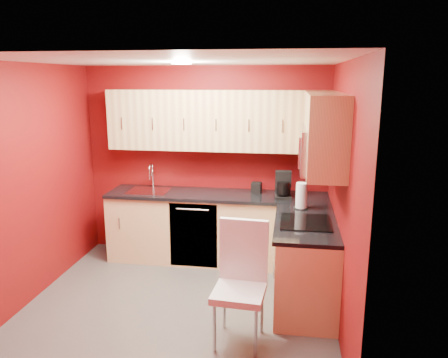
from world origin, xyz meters
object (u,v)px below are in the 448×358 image
(microwave, at_px, (321,150))
(napkin_holder, at_px, (256,188))
(paper_towel, at_px, (301,196))
(dining_chair, at_px, (239,286))
(coffee_maker, at_px, (283,185))
(sink, at_px, (149,188))

(microwave, relative_size, napkin_holder, 5.79)
(paper_towel, distance_m, dining_chair, 1.47)
(napkin_holder, xyz_separation_m, paper_towel, (0.55, -0.63, 0.08))
(paper_towel, relative_size, dining_chair, 0.27)
(coffee_maker, xyz_separation_m, dining_chair, (-0.33, -1.69, -0.52))
(coffee_maker, bearing_deg, dining_chair, -105.69)
(napkin_holder, bearing_deg, dining_chair, -89.70)
(sink, xyz_separation_m, coffee_maker, (1.73, -0.09, 0.13))
(napkin_holder, height_order, paper_towel, paper_towel)
(paper_towel, xyz_separation_m, dining_chair, (-0.54, -1.27, -0.51))
(napkin_holder, distance_m, dining_chair, 1.94)
(napkin_holder, bearing_deg, paper_towel, -48.49)
(napkin_holder, bearing_deg, microwave, -57.92)
(napkin_holder, relative_size, paper_towel, 0.45)
(paper_towel, bearing_deg, microwave, -73.22)
(coffee_maker, xyz_separation_m, paper_towel, (0.21, -0.42, -0.01))
(sink, bearing_deg, napkin_holder, 4.90)
(dining_chair, bearing_deg, microwave, 52.30)
(sink, height_order, paper_towel, sink)
(sink, relative_size, coffee_maker, 1.61)
(coffee_maker, distance_m, napkin_holder, 0.41)
(microwave, xyz_separation_m, coffee_maker, (-0.36, 0.91, -0.59))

